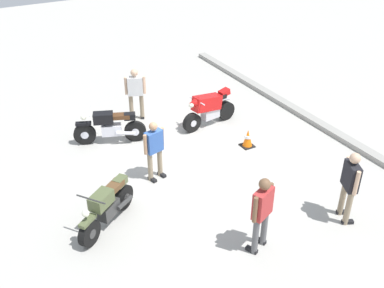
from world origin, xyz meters
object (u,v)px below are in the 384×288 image
Objects in this scene: person_in_red_shirt at (262,210)px; person_in_white_shirt at (136,91)px; person_in_black_shirt at (350,182)px; person_in_blue_shirt at (154,147)px; motorcycle_red_sportbike at (209,108)px; motorcycle_black_cruiser at (110,127)px; traffic_cone at (248,138)px; motorcycle_olive_vintage at (107,207)px.

person_in_red_shirt is 1.04× the size of person_in_white_shirt.
person_in_blue_shirt is at bearing 155.32° from person_in_black_shirt.
motorcycle_red_sportbike is at bearing 109.37° from person_in_blue_shirt.
person_in_white_shirt is at bearing -48.60° from motorcycle_red_sportbike.
motorcycle_red_sportbike is (0.48, 3.04, 0.07)m from motorcycle_black_cruiser.
person_in_black_shirt is 3.31× the size of traffic_cone.
traffic_cone is (-3.51, 2.21, -0.76)m from person_in_red_shirt.
person_in_red_shirt is at bearing -158.07° from person_in_white_shirt.
traffic_cone is (1.65, 0.31, -0.33)m from motorcycle_red_sportbike.
motorcycle_red_sportbike is 5.37m from person_in_black_shirt.
traffic_cone is at bearing -54.68° from person_in_red_shirt.
person_in_black_shirt reaches higher than person_in_white_shirt.
person_in_blue_shirt is 3.06m from traffic_cone.
person_in_red_shirt reaches higher than motorcycle_olive_vintage.
person_in_red_shirt is at bearing 61.24° from motorcycle_red_sportbike.
person_in_black_shirt is 3.76m from traffic_cone.
person_in_red_shirt reaches higher than motorcycle_red_sportbike.
motorcycle_red_sportbike is at bearing 177.27° from motorcycle_olive_vintage.
motorcycle_red_sportbike reaches higher than traffic_cone.
motorcycle_black_cruiser is at bearing -147.80° from motorcycle_olive_vintage.
person_in_blue_shirt is 3.04× the size of traffic_cone.
person_in_blue_shirt is at bearing -172.35° from person_in_white_shirt.
motorcycle_red_sportbike is 1.21× the size of person_in_blue_shirt.
motorcycle_olive_vintage is at bearing -74.94° from traffic_cone.
person_in_red_shirt is 4.22m from traffic_cone.
motorcycle_red_sportbike is 1.12× the size of person_in_black_shirt.
motorcycle_olive_vintage is 2.09m from person_in_blue_shirt.
motorcycle_black_cruiser is at bearing 151.70° from person_in_white_shirt.
motorcycle_red_sportbike is at bearing -169.40° from traffic_cone.
person_in_white_shirt is (-6.66, 0.12, -0.05)m from person_in_red_shirt.
traffic_cone is at bearing 158.69° from motorcycle_olive_vintage.
person_in_black_shirt is (2.43, 4.72, 0.52)m from motorcycle_olive_vintage.
person_in_blue_shirt reaches higher than motorcycle_olive_vintage.
person_in_black_shirt reaches higher than motorcycle_olive_vintage.
person_in_blue_shirt is at bearing -87.74° from traffic_cone.
person_in_black_shirt is at bearing 85.08° from motorcycle_red_sportbike.
motorcycle_red_sportbike reaches higher than motorcycle_olive_vintage.
motorcycle_olive_vintage is 3.39m from person_in_red_shirt.
motorcycle_red_sportbike is 3.69× the size of traffic_cone.
person_in_black_shirt is at bearing -117.01° from person_in_red_shirt.
motorcycle_olive_vintage is 3.14× the size of traffic_cone.
traffic_cone is at bearing 92.03° from motorcycle_red_sportbike.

